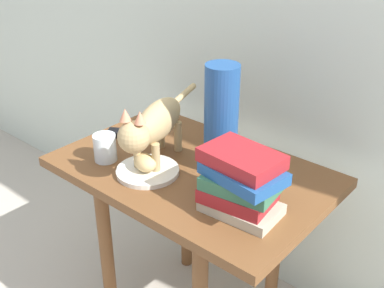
% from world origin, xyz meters
% --- Properties ---
extents(side_table, '(0.81, 0.53, 0.61)m').
position_xyz_m(side_table, '(0.00, 0.00, 0.52)').
color(side_table, brown).
rests_on(side_table, ground).
extents(plate, '(0.19, 0.19, 0.01)m').
position_xyz_m(plate, '(-0.08, -0.11, 0.62)').
color(plate, silver).
rests_on(plate, side_table).
extents(bread_roll, '(0.09, 0.08, 0.05)m').
position_xyz_m(bread_roll, '(-0.08, -0.12, 0.65)').
color(bread_roll, '#E0BC7A').
rests_on(bread_roll, plate).
extents(cat, '(0.19, 0.46, 0.23)m').
position_xyz_m(cat, '(-0.10, -0.05, 0.75)').
color(cat, tan).
rests_on(cat, side_table).
extents(book_stack, '(0.22, 0.16, 0.17)m').
position_xyz_m(book_stack, '(0.24, -0.09, 0.70)').
color(book_stack, '#BCB299').
rests_on(book_stack, side_table).
extents(green_vase, '(0.10, 0.10, 0.32)m').
position_xyz_m(green_vase, '(0.06, 0.05, 0.78)').
color(green_vase, navy).
rests_on(green_vase, side_table).
extents(candle_jar, '(0.07, 0.07, 0.08)m').
position_xyz_m(candle_jar, '(-0.23, -0.14, 0.65)').
color(candle_jar, silver).
rests_on(candle_jar, side_table).
extents(tv_remote, '(0.15, 0.12, 0.02)m').
position_xyz_m(tv_remote, '(-0.30, 0.02, 0.62)').
color(tv_remote, black).
rests_on(tv_remote, side_table).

